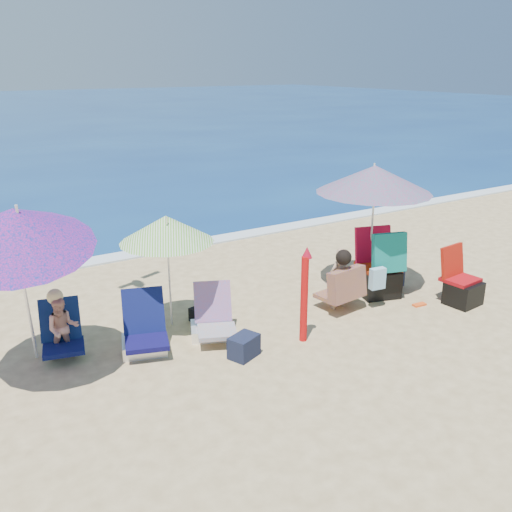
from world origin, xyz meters
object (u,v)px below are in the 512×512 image
umbrella_striped (166,229)px  furled_umbrella (305,290)px  person_center (342,280)px  umbrella_turquoise (374,179)px  person_left (62,327)px  chair_navy (145,336)px  camp_chair_right (379,272)px  camp_chair_left (461,287)px  chair_rainbow (212,324)px  umbrella_blue (16,228)px

umbrella_striped → furled_umbrella: size_ratio=1.27×
person_center → furled_umbrella: bearing=-154.3°
umbrella_striped → furled_umbrella: bearing=-41.5°
umbrella_turquoise → person_left: umbrella_turquoise is taller
furled_umbrella → chair_navy: furled_umbrella is taller
chair_navy → person_center: person_center is taller
umbrella_turquoise → camp_chair_right: (-0.07, -0.35, -1.51)m
camp_chair_left → chair_rainbow: bearing=164.9°
chair_rainbow → chair_navy: bearing=173.0°
umbrella_striped → person_left: umbrella_striped is taller
chair_navy → chair_rainbow: 0.99m
camp_chair_right → person_left: size_ratio=1.23×
umbrella_blue → chair_rainbow: bearing=-2.6°
person_left → chair_navy: bearing=-21.2°
umbrella_blue → person_left: bearing=41.5°
umbrella_striped → camp_chair_right: umbrella_striped is taller
umbrella_striped → camp_chair_left: size_ratio=1.89×
chair_navy → person_center: (3.17, -0.36, 0.28)m
chair_navy → person_left: (-0.99, 0.38, 0.22)m
chair_navy → chair_rainbow: (0.98, -0.12, -0.01)m
camp_chair_right → person_left: bearing=172.8°
chair_navy → camp_chair_right: size_ratio=0.78×
furled_umbrella → chair_rainbow: size_ratio=1.46×
umbrella_blue → camp_chair_left: umbrella_blue is taller
umbrella_striped → chair_rainbow: umbrella_striped is taller
chair_rainbow → camp_chair_left: bearing=-15.1°
umbrella_blue → chair_navy: bearing=0.4°
camp_chair_left → camp_chair_right: camp_chair_right is taller
umbrella_striped → person_left: (-1.55, -0.02, -1.12)m
chair_rainbow → camp_chair_left: camp_chair_left is taller
chair_rainbow → person_center: 2.22m
umbrella_blue → person_left: size_ratio=2.49×
chair_navy → umbrella_striped: bearing=35.3°
chair_rainbow → person_center: (2.19, -0.24, 0.30)m
umbrella_blue → camp_chair_left: 6.77m
umbrella_turquoise → person_center: bearing=-155.4°
chair_rainbow → umbrella_striped: bearing=128.6°
camp_chair_right → person_center: size_ratio=1.15×
furled_umbrella → camp_chair_left: furled_umbrella is taller
umbrella_blue → person_center: 4.85m
furled_umbrella → camp_chair_left: bearing=-5.8°
camp_chair_left → camp_chair_right: 1.34m
camp_chair_right → umbrella_blue: bearing=177.5°
umbrella_turquoise → chair_rainbow: 3.62m
furled_umbrella → camp_chair_left: (2.97, -0.30, -0.49)m
camp_chair_left → umbrella_turquoise: bearing=123.5°
camp_chair_left → person_left: size_ratio=0.97×
umbrella_turquoise → chair_rainbow: umbrella_turquoise is taller
chair_rainbow → person_center: person_center is taller
umbrella_striped → umbrella_blue: size_ratio=0.74×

